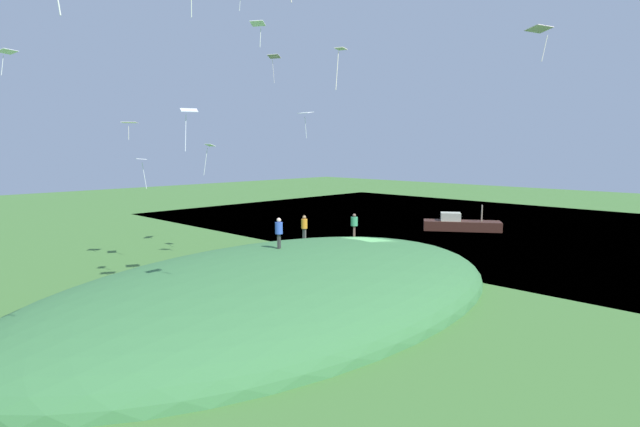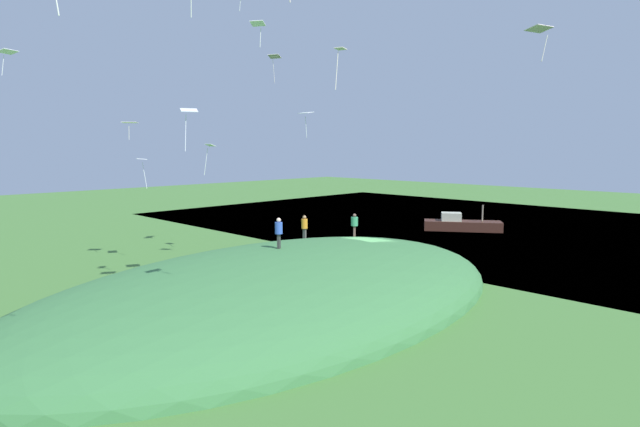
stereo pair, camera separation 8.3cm
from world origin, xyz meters
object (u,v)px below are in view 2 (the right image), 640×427
at_px(kite_1, 306,114).
at_px(kite_5, 130,123).
at_px(person_walking_path, 279,229).
at_px(kite_10, 539,30).
at_px(person_on_hilltop, 354,223).
at_px(kite_12, 258,25).
at_px(kite_2, 209,148).
at_px(kite_4, 7,52).
at_px(kite_0, 189,113).
at_px(kite_9, 274,58).
at_px(boat_on_lake, 461,224).
at_px(kite_3, 340,53).
at_px(person_watching_kites, 304,225).
at_px(kite_8, 142,161).

relative_size(kite_1, kite_5, 1.78).
height_order(person_walking_path, kite_10, kite_10).
bearing_deg(person_on_hilltop, person_walking_path, -31.11).
bearing_deg(kite_10, kite_12, -64.16).
relative_size(kite_1, kite_2, 0.91).
bearing_deg(kite_4, kite_0, 123.09).
distance_m(kite_4, kite_9, 20.17).
bearing_deg(kite_12, kite_4, -44.65).
height_order(kite_0, kite_2, kite_0).
relative_size(kite_0, kite_2, 1.02).
distance_m(kite_4, kite_10, 28.34).
xyz_separation_m(boat_on_lake, kite_3, (27.24, 8.64, 11.68)).
distance_m(person_walking_path, person_watching_kites, 8.04).
relative_size(person_walking_path, kite_5, 1.42).
relative_size(person_watching_kites, kite_8, 0.84).
relative_size(person_watching_kites, kite_9, 0.74).
bearing_deg(person_watching_kites, kite_10, -179.39).
height_order(kite_3, kite_5, kite_3).
bearing_deg(person_on_hilltop, kite_2, -104.10).
bearing_deg(kite_4, kite_5, 169.04).
bearing_deg(kite_10, kite_4, -54.60).
distance_m(boat_on_lake, kite_12, 29.82).
distance_m(kite_2, kite_3, 16.19).
xyz_separation_m(boat_on_lake, kite_2, (24.23, -6.68, 7.41)).
relative_size(person_walking_path, person_on_hilltop, 1.02).
bearing_deg(kite_12, boat_on_lake, -176.94).
relative_size(boat_on_lake, kite_1, 3.52).
distance_m(boat_on_lake, person_on_hilltop, 18.96).
distance_m(person_on_hilltop, kite_12, 14.09).
height_order(kite_8, kite_10, kite_10).
relative_size(person_on_hilltop, person_watching_kites, 0.93).
bearing_deg(kite_9, kite_0, 33.93).
xyz_separation_m(person_watching_kites, kite_9, (-4.99, -8.78, 12.72)).
xyz_separation_m(kite_8, kite_9, (-12.84, -1.37, 8.37)).
relative_size(kite_3, kite_9, 0.81).
distance_m(kite_0, kite_5, 7.87).
bearing_deg(kite_5, kite_9, -173.12).
distance_m(person_walking_path, person_on_hilltop, 9.18).
xyz_separation_m(person_watching_kites, kite_8, (7.85, -7.41, 4.35)).
height_order(kite_0, kite_12, kite_12).
xyz_separation_m(kite_1, kite_2, (7.81, -1.87, -2.70)).
bearing_deg(person_on_hilltop, kite_8, -89.65).
bearing_deg(kite_9, kite_8, 6.11).
height_order(kite_5, kite_8, kite_5).
bearing_deg(kite_3, kite_1, -128.81).
bearing_deg(boat_on_lake, kite_0, 57.19).
height_order(kite_2, kite_8, kite_2).
bearing_deg(boat_on_lake, person_on_hilltop, 63.04).
relative_size(person_on_hilltop, kite_3, 0.85).
xyz_separation_m(boat_on_lake, kite_5, (29.78, -7.28, 9.02)).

